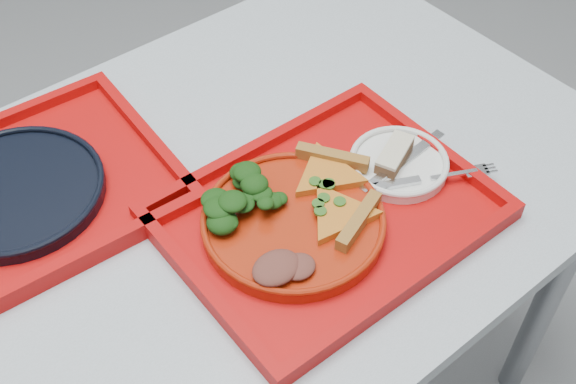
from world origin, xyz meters
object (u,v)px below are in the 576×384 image
object	(u,v)px
tray_far	(19,199)
dessert_bar	(395,154)
dinner_plate	(293,224)
navy_plate	(16,192)
tray_main	(327,216)

from	to	relation	value
tray_far	dessert_bar	bearing A→B (deg)	-29.33
dinner_plate	navy_plate	xyz separation A→B (m)	(-0.28, 0.30, -0.00)
dinner_plate	navy_plate	size ratio (longest dim) A/B	1.00
tray_main	dessert_bar	distance (m)	0.15
tray_far	dinner_plate	world-z (taller)	dinner_plate
tray_far	navy_plate	world-z (taller)	navy_plate
dinner_plate	navy_plate	distance (m)	0.41
tray_far	navy_plate	xyz separation A→B (m)	(-0.00, 0.00, 0.01)
navy_plate	tray_far	bearing A→B (deg)	0.00
dinner_plate	dessert_bar	size ratio (longest dim) A/B	2.96
navy_plate	dessert_bar	xyz separation A→B (m)	(0.48, -0.31, 0.02)
navy_plate	dessert_bar	bearing A→B (deg)	-32.71
tray_main	dessert_bar	size ratio (longest dim) A/B	5.13
tray_far	dessert_bar	distance (m)	0.57
dessert_bar	tray_main	bearing A→B (deg)	159.86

